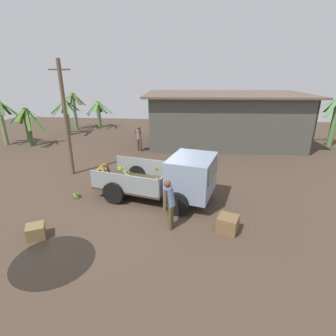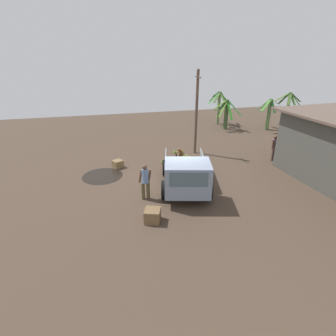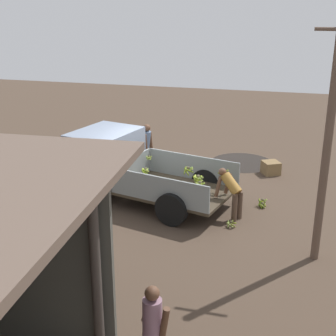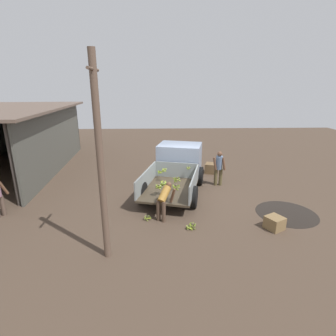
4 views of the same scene
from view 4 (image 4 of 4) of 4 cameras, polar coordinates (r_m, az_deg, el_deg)
name	(u,v)px [view 4 (image 4 of 4)]	position (r m, az deg, el deg)	size (l,w,h in m)	color
ground	(178,193)	(11.43, 2.22, -5.40)	(36.00, 36.00, 0.00)	#46372A
mud_patch_0	(286,213)	(10.58, 24.36, -9.00)	(2.16, 2.16, 0.01)	black
cargo_truck	(178,164)	(12.07, 2.19, 0.80)	(4.83, 3.04, 1.83)	#3C3224
warehouse_shed	(9,125)	(16.63, -31.28, 8.02)	(10.75, 6.51, 3.37)	#4C4C44
utility_pole	(100,161)	(6.57, -14.52, 1.40)	(0.95, 0.17, 5.24)	brown
banana_palm_4	(56,122)	(22.64, -23.26, 9.09)	(2.56, 2.44, 3.14)	#578647
person_foreground_visitor	(219,167)	(12.17, 11.01, 0.28)	(0.40, 0.62, 1.64)	brown
person_worker_loading	(164,199)	(9.01, -0.85, -6.73)	(0.78, 0.73, 1.26)	#4C382B
banana_bunch_on_ground_0	(192,226)	(8.69, 5.34, -12.36)	(0.25, 0.24, 0.23)	brown
banana_bunch_on_ground_1	(189,227)	(8.68, 4.59, -12.64)	(0.20, 0.21, 0.16)	#48412F
banana_bunch_on_ground_2	(147,217)	(9.22, -4.54, -10.68)	(0.26, 0.25, 0.17)	#423C2B
wooden_crate_0	(275,223)	(9.29, 22.17, -11.01)	(0.51, 0.51, 0.42)	brown
wooden_crate_1	(211,168)	(14.07, 9.38, -0.05)	(0.60, 0.60, 0.52)	brown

